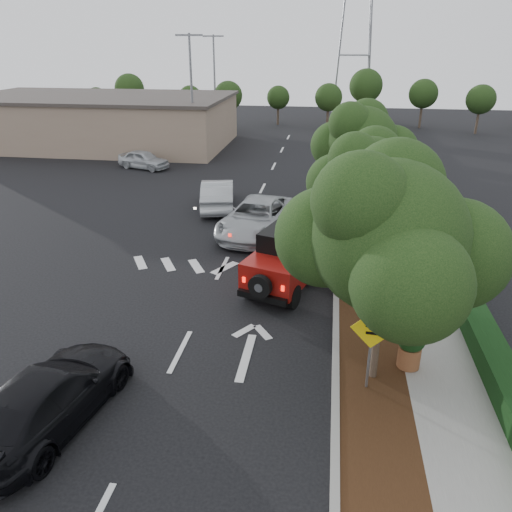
% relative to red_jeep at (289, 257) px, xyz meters
% --- Properties ---
extents(ground, '(120.00, 120.00, 0.00)m').
position_rel_red_jeep_xyz_m(ground, '(-2.79, -4.89, -1.13)').
color(ground, black).
rests_on(ground, ground).
extents(curb, '(0.20, 70.00, 0.15)m').
position_rel_red_jeep_xyz_m(curb, '(1.81, 7.11, -1.05)').
color(curb, '#9E9B93').
rests_on(curb, ground).
extents(planting_strip, '(1.80, 70.00, 0.12)m').
position_rel_red_jeep_xyz_m(planting_strip, '(2.81, 7.11, -1.07)').
color(planting_strip, black).
rests_on(planting_strip, ground).
extents(sidewalk, '(2.00, 70.00, 0.12)m').
position_rel_red_jeep_xyz_m(sidewalk, '(4.71, 7.11, -1.07)').
color(sidewalk, gray).
rests_on(sidewalk, ground).
extents(hedge, '(0.80, 70.00, 0.80)m').
position_rel_red_jeep_xyz_m(hedge, '(6.11, 7.11, -0.73)').
color(hedge, black).
rests_on(hedge, ground).
extents(commercial_building, '(22.00, 12.00, 4.00)m').
position_rel_red_jeep_xyz_m(commercial_building, '(-18.79, 25.11, 0.87)').
color(commercial_building, gray).
rests_on(commercial_building, ground).
extents(transmission_tower, '(7.00, 4.00, 28.00)m').
position_rel_red_jeep_xyz_m(transmission_tower, '(3.21, 43.11, -1.13)').
color(transmission_tower, slate).
rests_on(transmission_tower, ground).
extents(street_tree_near, '(3.80, 3.80, 5.92)m').
position_rel_red_jeep_xyz_m(street_tree_near, '(2.81, -5.39, -1.13)').
color(street_tree_near, black).
rests_on(street_tree_near, ground).
extents(street_tree_mid, '(3.20, 3.20, 5.32)m').
position_rel_red_jeep_xyz_m(street_tree_mid, '(2.81, 1.61, -1.13)').
color(street_tree_mid, black).
rests_on(street_tree_mid, ground).
extents(street_tree_far, '(3.40, 3.40, 5.62)m').
position_rel_red_jeep_xyz_m(street_tree_far, '(2.81, 8.11, -1.13)').
color(street_tree_far, black).
rests_on(street_tree_far, ground).
extents(light_pole_a, '(2.00, 0.22, 9.00)m').
position_rel_red_jeep_xyz_m(light_pole_a, '(-9.29, 21.11, -1.13)').
color(light_pole_a, slate).
rests_on(light_pole_a, ground).
extents(light_pole_b, '(2.00, 0.22, 9.00)m').
position_rel_red_jeep_xyz_m(light_pole_b, '(-10.29, 33.11, -1.13)').
color(light_pole_b, slate).
rests_on(light_pole_b, ground).
extents(red_jeep, '(3.06, 4.54, 2.22)m').
position_rel_red_jeep_xyz_m(red_jeep, '(0.00, 0.00, 0.00)').
color(red_jeep, black).
rests_on(red_jeep, ground).
extents(silver_suv_ahead, '(3.65, 6.17, 1.61)m').
position_rel_red_jeep_xyz_m(silver_suv_ahead, '(-1.97, 5.25, -0.32)').
color(silver_suv_ahead, '#A7ABAF').
rests_on(silver_suv_ahead, ground).
extents(black_suv_oncoming, '(2.83, 5.32, 1.47)m').
position_rel_red_jeep_xyz_m(black_suv_oncoming, '(-4.99, -8.23, -0.40)').
color(black_suv_oncoming, black).
rests_on(black_suv_oncoming, ground).
extents(silver_sedan_oncoming, '(2.58, 5.07, 1.59)m').
position_rel_red_jeep_xyz_m(silver_sedan_oncoming, '(-4.68, 8.82, -0.33)').
color(silver_sedan_oncoming, '#A7ABAF').
rests_on(silver_sedan_oncoming, ground).
extents(parked_suv, '(4.10, 2.64, 1.30)m').
position_rel_red_jeep_xyz_m(parked_suv, '(-11.97, 17.03, -0.48)').
color(parked_suv, '#B7BBBF').
rests_on(parked_suv, ground).
extents(speed_hump_sign, '(1.09, 0.13, 2.32)m').
position_rel_red_jeep_xyz_m(speed_hump_sign, '(2.61, -5.91, 0.48)').
color(speed_hump_sign, slate).
rests_on(speed_hump_sign, ground).
extents(terracotta_planter, '(0.79, 0.79, 1.37)m').
position_rel_red_jeep_xyz_m(terracotta_planter, '(3.81, -4.82, -0.21)').
color(terracotta_planter, brown).
rests_on(terracotta_planter, ground).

